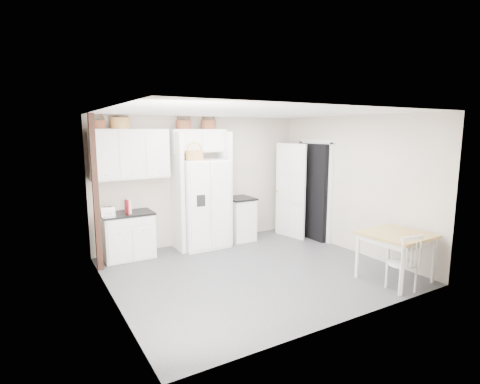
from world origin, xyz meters
TOP-DOWN VIEW (x-y plane):
  - floor at (0.00, 0.00)m, footprint 4.50×4.50m
  - ceiling at (0.00, 0.00)m, footprint 4.50×4.50m
  - wall_back at (0.00, 2.00)m, footprint 4.50×0.00m
  - wall_left at (-2.25, 0.00)m, footprint 0.00×4.00m
  - wall_right at (2.25, 0.00)m, footprint 0.00×4.00m
  - refrigerator at (-0.15, 1.65)m, footprint 0.91×0.73m
  - base_cab_left at (-1.63, 1.70)m, footprint 0.88×0.56m
  - base_cab_right at (0.74, 1.70)m, footprint 0.50×0.60m
  - dining_table at (1.70, -1.45)m, footprint 0.95×0.95m
  - windsor_chair at (1.46, -1.75)m, footprint 0.47×0.44m
  - counter_left at (-1.63, 1.70)m, footprint 0.92×0.59m
  - counter_right at (0.74, 1.70)m, footprint 0.54×0.64m
  - toaster at (-1.97, 1.62)m, footprint 0.24×0.15m
  - cookbook_red at (-1.64, 1.62)m, footprint 0.06×0.17m
  - cookbook_cream at (-1.61, 1.62)m, footprint 0.04×0.17m
  - basket_upper_a at (-2.02, 1.83)m, footprint 0.26×0.26m
  - basket_upper_b at (-1.64, 1.83)m, footprint 0.34×0.34m
  - basket_bridge_a at (-0.44, 1.83)m, footprint 0.30×0.30m
  - basket_bridge_b at (0.09, 1.83)m, footprint 0.31×0.31m
  - basket_fridge_a at (-0.35, 1.55)m, footprint 0.34×0.34m
  - upper_cabinet at (-1.50, 1.83)m, footprint 1.40×0.34m
  - bridge_cabinet at (-0.15, 1.83)m, footprint 1.12×0.34m
  - fridge_panel_left at (-0.66, 1.70)m, footprint 0.08×0.60m
  - fridge_panel_right at (0.36, 1.70)m, footprint 0.08×0.60m
  - trim_post at (-2.20, 1.35)m, footprint 0.09×0.09m
  - doorway_void at (2.16, 1.00)m, footprint 0.18×0.85m
  - door_slab at (1.80, 1.33)m, footprint 0.21×0.79m

SIDE VIEW (x-z plane):
  - floor at x=0.00m, z-range 0.00..0.00m
  - dining_table at x=1.70m, z-range 0.00..0.76m
  - base_cab_left at x=-1.63m, z-range 0.00..0.81m
  - windsor_chair at x=1.46m, z-range 0.00..0.82m
  - base_cab_right at x=0.74m, z-range 0.00..0.88m
  - counter_left at x=-1.63m, z-range 0.81..0.85m
  - refrigerator at x=-0.15m, z-range 0.00..1.77m
  - counter_right at x=0.74m, z-range 0.88..0.92m
  - toaster at x=-1.97m, z-range 0.85..1.01m
  - cookbook_red at x=-1.64m, z-range 0.85..1.10m
  - cookbook_cream at x=-1.61m, z-range 0.85..1.10m
  - doorway_void at x=2.16m, z-range 0.00..2.05m
  - door_slab at x=1.80m, z-range 0.00..2.05m
  - fridge_panel_left at x=-0.66m, z-range 0.00..2.30m
  - fridge_panel_right at x=0.36m, z-range 0.00..2.30m
  - wall_back at x=0.00m, z-range -0.95..3.55m
  - wall_left at x=-2.25m, z-range -0.70..3.30m
  - wall_right at x=2.25m, z-range -0.70..3.30m
  - trim_post at x=-2.20m, z-range 0.00..2.60m
  - basket_fridge_a at x=-0.35m, z-range 1.77..1.95m
  - upper_cabinet at x=-1.50m, z-range 1.45..2.35m
  - bridge_cabinet at x=-0.15m, z-range 1.90..2.35m
  - basket_upper_a at x=-2.02m, z-range 2.35..2.50m
  - basket_bridge_a at x=-0.44m, z-range 2.35..2.52m
  - basket_bridge_b at x=0.09m, z-range 2.35..2.53m
  - basket_upper_b at x=-1.64m, z-range 2.35..2.55m
  - ceiling at x=0.00m, z-range 2.60..2.60m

